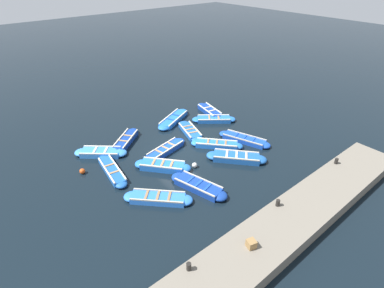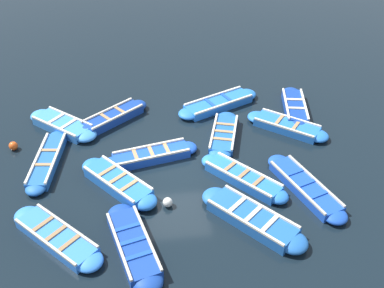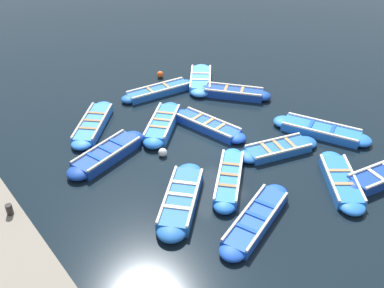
# 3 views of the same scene
# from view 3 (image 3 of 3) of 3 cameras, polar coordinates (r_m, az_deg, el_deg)

# --- Properties ---
(ground_plane) EXTENTS (120.00, 120.00, 0.00)m
(ground_plane) POSITION_cam_3_polar(r_m,az_deg,el_deg) (17.83, 2.38, 0.09)
(ground_plane) COLOR black
(boat_end_of_row) EXTENTS (3.48, 1.43, 0.43)m
(boat_end_of_row) POSITION_cam_3_polar(r_m,az_deg,el_deg) (17.17, 23.01, -3.77)
(boat_end_of_row) COLOR navy
(boat_end_of_row) RESTS_ON ground
(boat_mid_row) EXTENTS (3.19, 2.96, 0.41)m
(boat_mid_row) POSITION_cam_3_polar(r_m,az_deg,el_deg) (15.77, 4.73, -4.39)
(boat_mid_row) COLOR blue
(boat_mid_row) RESTS_ON ground
(boat_broadside) EXTENTS (3.27, 2.96, 0.47)m
(boat_broadside) POSITION_cam_3_polar(r_m,az_deg,el_deg) (18.70, -3.78, 2.55)
(boat_broadside) COLOR blue
(boat_broadside) RESTS_ON ground
(boat_outer_right) EXTENTS (3.46, 1.77, 0.36)m
(boat_outer_right) POSITION_cam_3_polar(r_m,az_deg,el_deg) (17.52, 10.87, -0.65)
(boat_outer_right) COLOR #1E59AD
(boat_outer_right) RESTS_ON ground
(boat_inner_gap) EXTENTS (3.78, 1.81, 0.45)m
(boat_inner_gap) POSITION_cam_3_polar(r_m,az_deg,el_deg) (17.16, -10.72, -1.27)
(boat_inner_gap) COLOR navy
(boat_inner_gap) RESTS_ON ground
(boat_alongside) EXTENTS (3.54, 3.28, 0.45)m
(boat_alongside) POSITION_cam_3_polar(r_m,az_deg,el_deg) (14.84, -1.39, -7.05)
(boat_alongside) COLOR #1E59AD
(boat_alongside) RESTS_ON ground
(boat_centre) EXTENTS (2.85, 3.28, 0.38)m
(boat_centre) POSITION_cam_3_polar(r_m,az_deg,el_deg) (16.47, 18.39, -4.47)
(boat_centre) COLOR blue
(boat_centre) RESTS_ON ground
(boat_stern_in) EXTENTS (2.98, 3.24, 0.42)m
(boat_stern_in) POSITION_cam_3_polar(r_m,az_deg,el_deg) (22.41, 1.09, 8.17)
(boat_stern_in) COLOR #3884E0
(boat_stern_in) RESTS_ON ground
(boat_near_quay) EXTENTS (3.84, 1.19, 0.37)m
(boat_near_quay) POSITION_cam_3_polar(r_m,az_deg,el_deg) (21.43, -4.27, 6.73)
(boat_near_quay) COLOR #1E59AD
(boat_near_quay) RESTS_ON ground
(boat_outer_left) EXTENTS (2.47, 4.01, 0.40)m
(boat_outer_left) POSITION_cam_3_polar(r_m,az_deg,el_deg) (19.03, 16.06, 1.65)
(boat_outer_left) COLOR blue
(boat_outer_left) RESTS_ON ground
(boat_far_corner) EXTENTS (3.28, 3.27, 0.39)m
(boat_far_corner) POSITION_cam_3_polar(r_m,az_deg,el_deg) (19.19, -12.45, 2.50)
(boat_far_corner) COLOR blue
(boat_far_corner) RESTS_ON ground
(boat_tucked) EXTENTS (3.93, 2.06, 0.38)m
(boat_tucked) POSITION_cam_3_polar(r_m,az_deg,el_deg) (14.32, 8.11, -9.49)
(boat_tucked) COLOR #1947B7
(boat_tucked) RESTS_ON ground
(boat_drifting) EXTENTS (1.48, 3.70, 0.41)m
(boat_drifting) POSITION_cam_3_polar(r_m,az_deg,el_deg) (18.63, 2.06, 2.36)
(boat_drifting) COLOR #1947B7
(boat_drifting) RESTS_ON ground
(boat_bow_out) EXTENTS (2.74, 3.20, 0.43)m
(boat_bow_out) POSITION_cam_3_polar(r_m,az_deg,el_deg) (21.23, 5.33, 6.49)
(boat_bow_out) COLOR navy
(boat_bow_out) RESTS_ON ground
(bollard_mid_north) EXTENTS (0.20, 0.20, 0.35)m
(bollard_mid_north) POSITION_cam_3_polar(r_m,az_deg,el_deg) (14.46, -22.18, -7.72)
(bollard_mid_north) COLOR black
(bollard_mid_north) RESTS_ON quay_wall
(buoy_orange_near) EXTENTS (0.28, 0.28, 0.28)m
(buoy_orange_near) POSITION_cam_3_polar(r_m,az_deg,el_deg) (20.09, -10.75, 4.15)
(buoy_orange_near) COLOR #E05119
(buoy_orange_near) RESTS_ON ground
(buoy_yellow_far) EXTENTS (0.34, 0.34, 0.34)m
(buoy_yellow_far) POSITION_cam_3_polar(r_m,az_deg,el_deg) (23.03, -4.06, 8.81)
(buoy_yellow_far) COLOR #E05119
(buoy_yellow_far) RESTS_ON ground
(buoy_white_drifting) EXTENTS (0.33, 0.33, 0.33)m
(buoy_white_drifting) POSITION_cam_3_polar(r_m,az_deg,el_deg) (17.05, -3.74, -1.06)
(buoy_white_drifting) COLOR silver
(buoy_white_drifting) RESTS_ON ground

